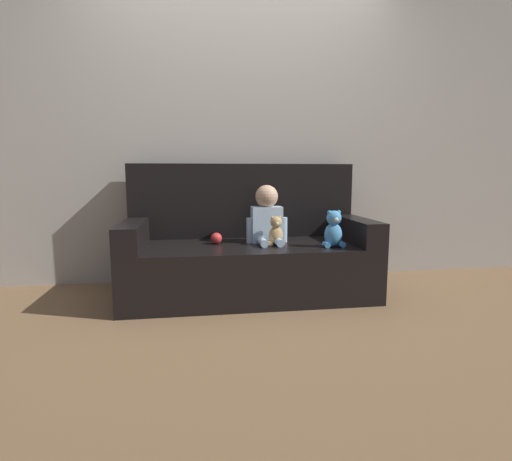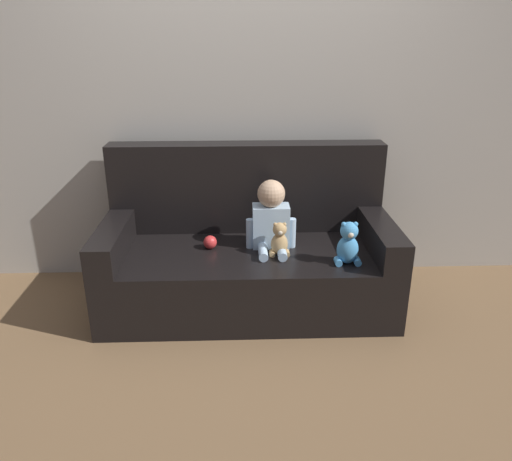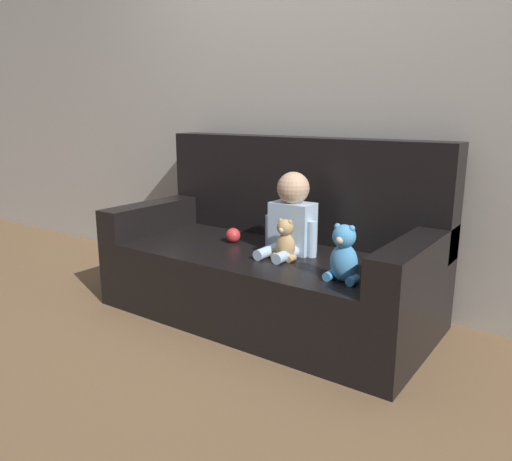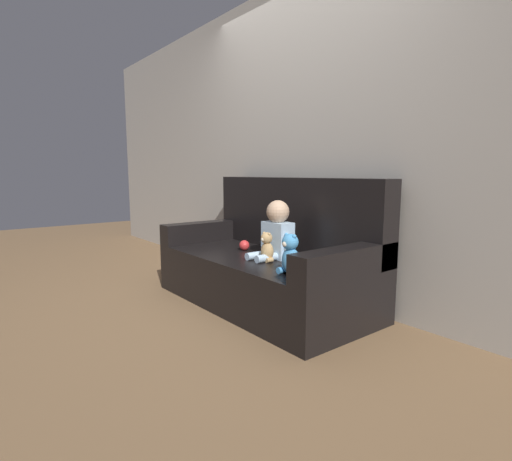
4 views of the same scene
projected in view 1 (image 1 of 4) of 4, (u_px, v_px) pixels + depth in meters
name	position (u px, v px, depth m)	size (l,w,h in m)	color
ground_plane	(248.00, 294.00, 3.02)	(12.00, 12.00, 0.00)	brown
wall_back	(240.00, 126.00, 3.34)	(8.00, 0.05, 2.60)	#ADA89E
couch	(247.00, 250.00, 3.05)	(1.80, 0.85, 0.98)	black
person_baby	(267.00, 217.00, 2.98)	(0.31, 0.33, 0.43)	silver
teddy_bear_brown	(276.00, 232.00, 2.88)	(0.12, 0.10, 0.21)	tan
plush_toy_side	(333.00, 230.00, 2.80)	(0.15, 0.12, 0.26)	#4C9EDB
toy_ball	(216.00, 238.00, 2.93)	(0.08, 0.08, 0.08)	red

